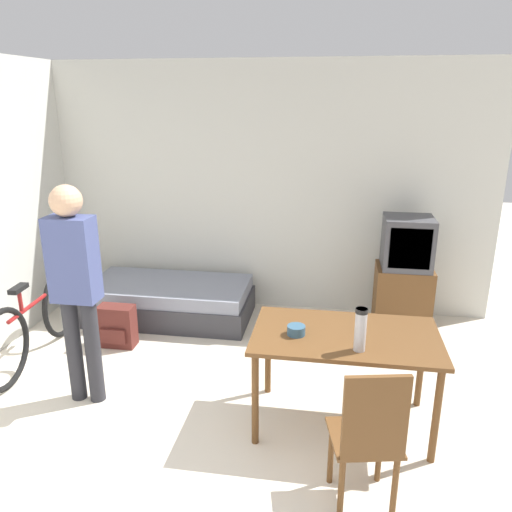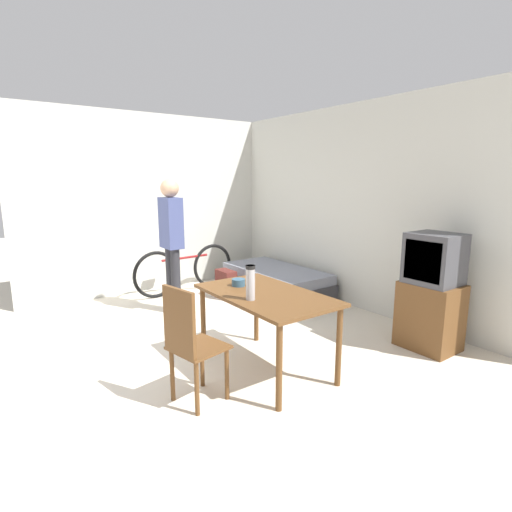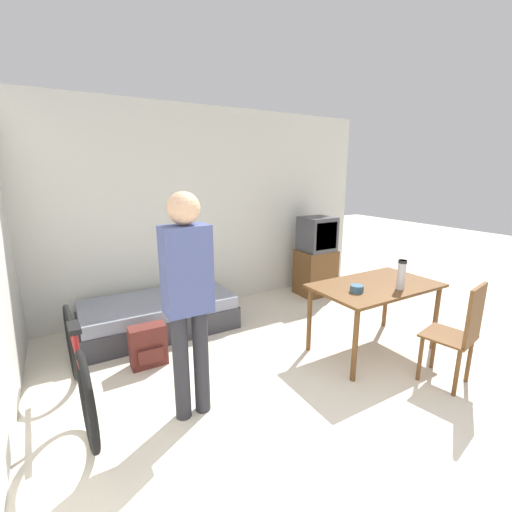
# 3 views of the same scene
# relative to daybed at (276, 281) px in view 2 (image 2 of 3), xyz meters

# --- Properties ---
(ground_plane) EXTENTS (20.00, 20.00, 0.00)m
(ground_plane) POSITION_rel_daybed_xyz_m (0.78, -2.83, -0.20)
(ground_plane) COLOR beige
(wall_back) EXTENTS (5.29, 0.06, 2.70)m
(wall_back) POSITION_rel_daybed_xyz_m (0.78, 0.54, 1.15)
(wall_back) COLOR silver
(wall_back) RESTS_ON ground_plane
(wall_left) EXTENTS (0.06, 4.35, 2.70)m
(wall_left) POSITION_rel_daybed_xyz_m (-1.39, -1.16, 1.15)
(wall_left) COLOR silver
(wall_left) RESTS_ON ground_plane
(daybed) EXTENTS (1.76, 0.87, 0.40)m
(daybed) POSITION_rel_daybed_xyz_m (0.00, 0.00, 0.00)
(daybed) COLOR #333338
(daybed) RESTS_ON ground_plane
(tv) EXTENTS (0.55, 0.45, 1.21)m
(tv) POSITION_rel_daybed_xyz_m (2.46, 0.07, 0.38)
(tv) COLOR brown
(tv) RESTS_ON ground_plane
(dining_table) EXTENTS (1.31, 0.77, 0.73)m
(dining_table) POSITION_rel_daybed_xyz_m (1.85, -1.59, 0.45)
(dining_table) COLOR brown
(dining_table) RESTS_ON ground_plane
(wooden_chair) EXTENTS (0.45, 0.45, 0.96)m
(wooden_chair) POSITION_rel_daybed_xyz_m (1.98, -2.42, 0.33)
(wooden_chair) COLOR brown
(wooden_chair) RESTS_ON ground_plane
(bicycle) EXTENTS (0.14, 1.69, 0.78)m
(bicycle) POSITION_rel_daybed_xyz_m (-0.91, -1.06, 0.16)
(bicycle) COLOR black
(bicycle) RESTS_ON ground_plane
(person_standing) EXTENTS (0.34, 0.23, 1.74)m
(person_standing) POSITION_rel_daybed_xyz_m (-0.15, -1.59, 0.82)
(person_standing) COLOR #28282D
(person_standing) RESTS_ON ground_plane
(thermos_flask) EXTENTS (0.08, 0.08, 0.30)m
(thermos_flask) POSITION_rel_daybed_xyz_m (1.94, -1.82, 0.70)
(thermos_flask) COLOR #B7B7BC
(thermos_flask) RESTS_ON dining_table
(mate_bowl) EXTENTS (0.13, 0.13, 0.07)m
(mate_bowl) POSITION_rel_daybed_xyz_m (1.51, -1.66, 0.57)
(mate_bowl) COLOR #335670
(mate_bowl) RESTS_ON dining_table
(backpack) EXTENTS (0.34, 0.21, 0.41)m
(backpack) POSITION_rel_daybed_xyz_m (-0.29, -0.71, 0.01)
(backpack) COLOR #56231E
(backpack) RESTS_ON ground_plane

